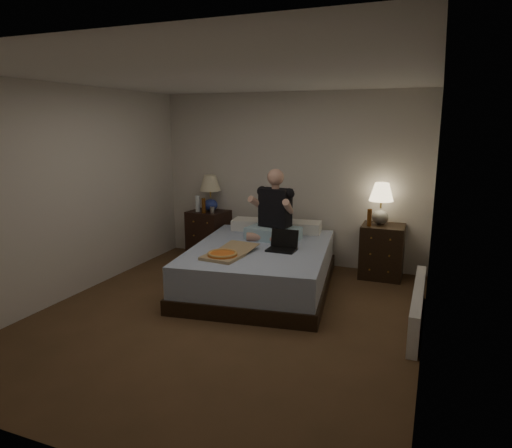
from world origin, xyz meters
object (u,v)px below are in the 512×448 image
at_px(person, 274,205).
at_px(nightstand_right, 382,251).
at_px(lamp_left, 210,193).
at_px(beer_bottle_right, 369,218).
at_px(bed, 260,267).
at_px(water_bottle, 198,204).
at_px(nightstand_left, 209,234).
at_px(lamp_right, 381,204).
at_px(soda_can, 212,210).
at_px(radiator, 417,306).
at_px(pizza_box, 222,255).
at_px(beer_bottle_left, 204,205).
at_px(laptop, 281,241).

bearing_deg(person, nightstand_right, 32.66).
bearing_deg(lamp_left, beer_bottle_right, -4.08).
relative_size(bed, water_bottle, 8.75).
bearing_deg(person, nightstand_left, 162.51).
distance_m(lamp_right, water_bottle, 2.73).
bearing_deg(nightstand_left, soda_can, -38.02).
relative_size(water_bottle, radiator, 0.16).
bearing_deg(nightstand_right, nightstand_left, 178.60).
bearing_deg(pizza_box, radiator, 11.17).
xyz_separation_m(nightstand_left, person, (1.30, -0.64, 0.65)).
distance_m(beer_bottle_left, person, 1.39).
bearing_deg(beer_bottle_right, radiator, -61.46).
bearing_deg(laptop, nightstand_left, 144.43).
relative_size(nightstand_left, lamp_right, 1.29).
bearing_deg(lamp_left, soda_can, -56.00).
distance_m(water_bottle, pizza_box, 2.00).
xyz_separation_m(person, pizza_box, (-0.24, -1.05, -0.42)).
bearing_deg(pizza_box, lamp_left, 126.10).
relative_size(lamp_left, soda_can, 5.60).
xyz_separation_m(bed, lamp_left, (-1.24, 1.05, 0.73)).
bearing_deg(water_bottle, bed, -33.90).
bearing_deg(nightstand_left, beer_bottle_right, 3.82).
distance_m(water_bottle, person, 1.54).
bearing_deg(person, beer_bottle_right, 30.65).
distance_m(nightstand_right, soda_can, 2.55).
relative_size(bed, lamp_left, 3.91).
xyz_separation_m(water_bottle, beer_bottle_left, (0.14, -0.07, -0.01)).
height_order(bed, water_bottle, water_bottle).
height_order(beer_bottle_left, laptop, beer_bottle_left).
bearing_deg(bed, lamp_left, 131.68).
distance_m(nightstand_right, laptop, 1.57).
distance_m(bed, beer_bottle_right, 1.59).
bearing_deg(beer_bottle_right, water_bottle, 178.58).
relative_size(lamp_right, soda_can, 5.60).
height_order(bed, beer_bottle_right, beer_bottle_right).
bearing_deg(beer_bottle_right, bed, -143.80).
xyz_separation_m(lamp_left, pizza_box, (1.02, -1.70, -0.42)).
bearing_deg(beer_bottle_right, laptop, -132.19).
bearing_deg(beer_bottle_left, pizza_box, -55.41).
relative_size(nightstand_right, beer_bottle_left, 3.14).
height_order(water_bottle, pizza_box, water_bottle).
height_order(water_bottle, radiator, water_bottle).
relative_size(nightstand_right, laptop, 2.13).
xyz_separation_m(nightstand_right, laptop, (-1.07, -1.11, 0.31)).
bearing_deg(radiator, nightstand_right, 110.43).
bearing_deg(person, laptop, -52.09).
bearing_deg(lamp_right, lamp_left, 180.00).
bearing_deg(radiator, beer_bottle_left, 157.83).
height_order(lamp_left, laptop, lamp_left).
xyz_separation_m(beer_bottle_left, radiator, (3.17, -1.29, -0.64)).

